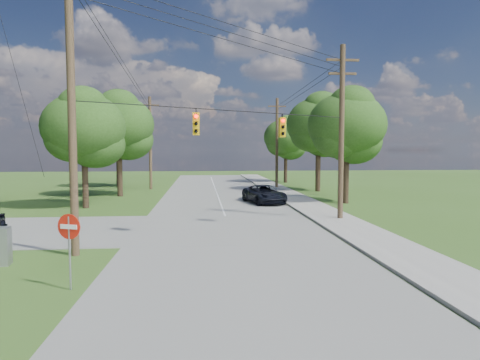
{
  "coord_description": "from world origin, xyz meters",
  "views": [
    {
      "loc": [
        0.49,
        -17.15,
        4.25
      ],
      "look_at": [
        2.5,
        5.0,
        2.69
      ],
      "focal_mm": 32.0,
      "sensor_mm": 36.0,
      "label": 1
    }
  ],
  "objects": [
    {
      "name": "pole_sw",
      "position": [
        -4.6,
        0.4,
        6.23
      ],
      "size": [
        2.0,
        0.32,
        12.0
      ],
      "color": "brown",
      "rests_on": "ground"
    },
    {
      "name": "power_lines",
      "position": [
        1.5,
        11.54,
        9.15
      ],
      "size": [
        13.93,
        29.62,
        4.93
      ],
      "color": "black",
      "rests_on": "ground"
    },
    {
      "name": "do_not_enter_sign",
      "position": [
        -3.5,
        -3.99,
        1.71
      ],
      "size": [
        0.74,
        0.29,
        2.34
      ],
      "rotation": [
        0.0,
        0.0,
        -0.34
      ],
      "color": "gray",
      "rests_on": "ground"
    },
    {
      "name": "ground",
      "position": [
        0.0,
        0.0,
        0.0
      ],
      "size": [
        140.0,
        140.0,
        0.0
      ],
      "primitive_type": "plane",
      "color": "#385B1E",
      "rests_on": "ground"
    },
    {
      "name": "tree_e_near",
      "position": [
        12.0,
        16.0,
        6.25
      ],
      "size": [
        6.2,
        6.2,
        8.81
      ],
      "color": "#3C2A1E",
      "rests_on": "ground"
    },
    {
      "name": "tree_e_far",
      "position": [
        11.5,
        38.0,
        5.92
      ],
      "size": [
        5.8,
        5.8,
        8.32
      ],
      "color": "#3C2A1E",
      "rests_on": "ground"
    },
    {
      "name": "car_main_north",
      "position": [
        5.5,
        16.51,
        0.74
      ],
      "size": [
        3.42,
        5.51,
        1.42
      ],
      "primitive_type": "imported",
      "rotation": [
        0.0,
        0.0,
        0.22
      ],
      "color": "black",
      "rests_on": "main_road"
    },
    {
      "name": "tree_w_mid",
      "position": [
        -7.0,
        23.0,
        6.58
      ],
      "size": [
        6.4,
        6.4,
        9.22
      ],
      "color": "#3C2A1E",
      "rests_on": "ground"
    },
    {
      "name": "tree_w_near",
      "position": [
        -8.0,
        15.0,
        5.92
      ],
      "size": [
        6.0,
        6.0,
        8.4
      ],
      "color": "#3C2A1E",
      "rests_on": "ground"
    },
    {
      "name": "pole_ne",
      "position": [
        8.9,
        8.0,
        5.47
      ],
      "size": [
        2.0,
        0.32,
        10.5
      ],
      "color": "brown",
      "rests_on": "ground"
    },
    {
      "name": "pole_north_w",
      "position": [
        -5.0,
        30.0,
        5.13
      ],
      "size": [
        2.0,
        0.32,
        10.0
      ],
      "color": "brown",
      "rests_on": "ground"
    },
    {
      "name": "tree_w_far",
      "position": [
        -9.0,
        33.0,
        6.25
      ],
      "size": [
        6.0,
        6.0,
        8.73
      ],
      "color": "#3C2A1E",
      "rests_on": "ground"
    },
    {
      "name": "pole_north_e",
      "position": [
        8.9,
        30.0,
        5.13
      ],
      "size": [
        2.0,
        0.32,
        10.0
      ],
      "color": "brown",
      "rests_on": "ground"
    },
    {
      "name": "tree_e_mid",
      "position": [
        12.5,
        26.0,
        6.91
      ],
      "size": [
        6.6,
        6.6,
        9.64
      ],
      "color": "#3C2A1E",
      "rests_on": "ground"
    },
    {
      "name": "traffic_signals",
      "position": [
        2.55,
        4.43,
        5.5
      ],
      "size": [
        4.91,
        3.27,
        1.05
      ],
      "color": "#E2AD0D",
      "rests_on": "ground"
    },
    {
      "name": "main_road",
      "position": [
        2.0,
        5.0,
        0.01
      ],
      "size": [
        10.0,
        100.0,
        0.03
      ],
      "primitive_type": "cube",
      "color": "gray",
      "rests_on": "ground"
    },
    {
      "name": "sidewalk_east",
      "position": [
        8.7,
        5.0,
        0.06
      ],
      "size": [
        2.6,
        100.0,
        0.12
      ],
      "primitive_type": "cube",
      "color": "#AAA79F",
      "rests_on": "ground"
    }
  ]
}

